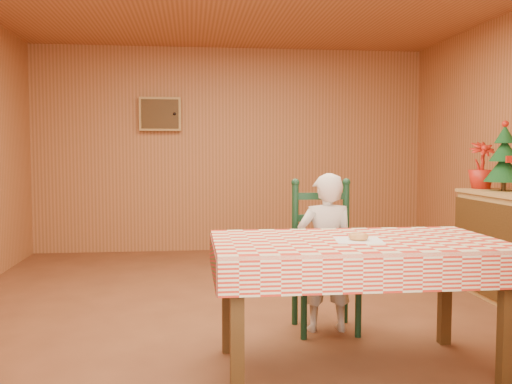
# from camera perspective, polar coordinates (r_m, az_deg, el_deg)

# --- Properties ---
(ground) EXTENTS (6.00, 6.00, 0.00)m
(ground) POSITION_cam_1_polar(r_m,az_deg,el_deg) (4.57, 0.29, -12.15)
(ground) COLOR brown
(ground) RESTS_ON ground
(cabin_walls) EXTENTS (5.10, 6.05, 2.65)m
(cabin_walls) POSITION_cam_1_polar(r_m,az_deg,el_deg) (4.95, -0.47, 10.43)
(cabin_walls) COLOR #AC6C3E
(cabin_walls) RESTS_ON ground
(dining_table) EXTENTS (1.66, 0.96, 0.77)m
(dining_table) POSITION_cam_1_polar(r_m,az_deg,el_deg) (3.37, 9.94, -6.04)
(dining_table) COLOR #492F13
(dining_table) RESTS_ON ground
(ladder_chair) EXTENTS (0.44, 0.40, 1.08)m
(ladder_chair) POSITION_cam_1_polar(r_m,az_deg,el_deg) (4.15, 6.81, -6.69)
(ladder_chair) COLOR black
(ladder_chair) RESTS_ON ground
(seated_child) EXTENTS (0.41, 0.27, 1.12)m
(seated_child) POSITION_cam_1_polar(r_m,az_deg,el_deg) (4.08, 7.00, -6.02)
(seated_child) COLOR silver
(seated_child) RESTS_ON ground
(napkin) EXTENTS (0.29, 0.29, 0.00)m
(napkin) POSITION_cam_1_polar(r_m,az_deg,el_deg) (3.30, 10.20, -4.75)
(napkin) COLOR white
(napkin) RESTS_ON dining_table
(donut) EXTENTS (0.14, 0.14, 0.04)m
(donut) POSITION_cam_1_polar(r_m,az_deg,el_deg) (3.30, 10.21, -4.40)
(donut) COLOR #D5924C
(donut) RESTS_ON napkin
(christmas_tree) EXTENTS (0.34, 0.34, 0.62)m
(christmas_tree) POSITION_cam_1_polar(r_m,az_deg,el_deg) (5.49, 23.58, 3.04)
(christmas_tree) COLOR #492F13
(christmas_tree) RESTS_ON shelf_unit
(flower_arrangement) EXTENTS (0.26, 0.26, 0.44)m
(flower_arrangement) POSITION_cam_1_polar(r_m,az_deg,el_deg) (5.73, 21.62, 2.51)
(flower_arrangement) COLOR #B31C10
(flower_arrangement) RESTS_ON shelf_unit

